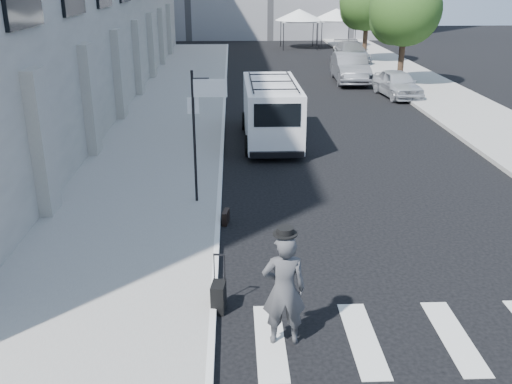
{
  "coord_description": "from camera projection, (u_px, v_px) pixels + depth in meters",
  "views": [
    {
      "loc": [
        -1.57,
        -11.19,
        5.89
      ],
      "look_at": [
        -1.09,
        0.78,
        1.3
      ],
      "focal_mm": 40.0,
      "sensor_mm": 36.0,
      "label": 1
    }
  ],
  "objects": [
    {
      "name": "ground",
      "position": [
        307.0,
        259.0,
        12.61
      ],
      "size": [
        120.0,
        120.0,
        0.0
      ],
      "primitive_type": "plane",
      "color": "black",
      "rests_on": "ground"
    },
    {
      "name": "cargo_van",
      "position": [
        271.0,
        111.0,
        21.18
      ],
      "size": [
        2.11,
        5.85,
        2.2
      ],
      "rotation": [
        0.0,
        0.0,
        0.01
      ],
      "color": "white",
      "rests_on": "ground"
    },
    {
      "name": "sidewalk_right",
      "position": [
        424.0,
        86.0,
        31.58
      ],
      "size": [
        4.0,
        56.0,
        0.15
      ],
      "primitive_type": "cube",
      "color": "gray",
      "rests_on": "ground"
    },
    {
      "name": "parked_car_b",
      "position": [
        350.0,
        68.0,
        32.92
      ],
      "size": [
        1.97,
        5.07,
        1.65
      ],
      "primitive_type": "imported",
      "rotation": [
        0.0,
        0.0,
        -0.05
      ],
      "color": "slate",
      "rests_on": "ground"
    },
    {
      "name": "businessman",
      "position": [
        284.0,
        290.0,
        9.42
      ],
      "size": [
        0.74,
        0.49,
        2.02
      ],
      "primitive_type": "imported",
      "rotation": [
        0.0,
        0.0,
        3.13
      ],
      "color": "#404043",
      "rests_on": "ground"
    },
    {
      "name": "parked_car_c",
      "position": [
        352.0,
        53.0,
        40.06
      ],
      "size": [
        2.07,
        5.01,
        1.45
      ],
      "primitive_type": "imported",
      "rotation": [
        0.0,
        0.0,
        0.01
      ],
      "color": "gray",
      "rests_on": "ground"
    },
    {
      "name": "sidewalk_left",
      "position": [
        178.0,
        104.0,
        27.35
      ],
      "size": [
        4.5,
        48.0,
        0.15
      ],
      "primitive_type": "cube",
      "color": "gray",
      "rests_on": "ground"
    },
    {
      "name": "tree_far",
      "position": [
        365.0,
        4.0,
        38.67
      ],
      "size": [
        3.8,
        3.83,
        6.03
      ],
      "color": "black",
      "rests_on": "ground"
    },
    {
      "name": "sign_pole",
      "position": [
        202.0,
        110.0,
        14.56
      ],
      "size": [
        1.03,
        0.07,
        3.5
      ],
      "color": "black",
      "rests_on": "sidewalk_left"
    },
    {
      "name": "tent_left",
      "position": [
        299.0,
        15.0,
        47.24
      ],
      "size": [
        4.0,
        4.0,
        3.2
      ],
      "color": "black",
      "rests_on": "ground"
    },
    {
      "name": "parked_car_a",
      "position": [
        397.0,
        84.0,
        29.01
      ],
      "size": [
        2.01,
        4.1,
        1.34
      ],
      "primitive_type": "imported",
      "rotation": [
        0.0,
        0.0,
        0.11
      ],
      "color": "#B3B6BC",
      "rests_on": "ground"
    },
    {
      "name": "suitcase",
      "position": [
        219.0,
        297.0,
        10.57
      ],
      "size": [
        0.3,
        0.42,
        1.09
      ],
      "rotation": [
        0.0,
        0.0,
        -0.14
      ],
      "color": "black",
      "rests_on": "ground"
    },
    {
      "name": "tree_near",
      "position": [
        403.0,
        13.0,
        30.27
      ],
      "size": [
        3.8,
        3.83,
        6.03
      ],
      "color": "black",
      "rests_on": "ground"
    },
    {
      "name": "briefcase",
      "position": [
        226.0,
        217.0,
        14.35
      ],
      "size": [
        0.19,
        0.45,
        0.34
      ],
      "primitive_type": "cube",
      "rotation": [
        0.0,
        0.0,
        -0.17
      ],
      "color": "black",
      "rests_on": "ground"
    },
    {
      "name": "tent_right",
      "position": [
        336.0,
        14.0,
        47.83
      ],
      "size": [
        4.0,
        4.0,
        3.2
      ],
      "color": "black",
      "rests_on": "ground"
    }
  ]
}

